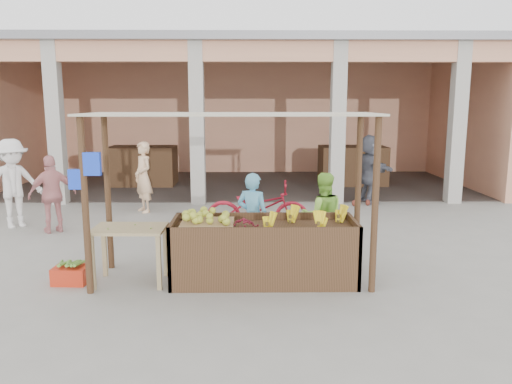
{
  "coord_description": "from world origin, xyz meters",
  "views": [
    {
      "loc": [
        0.3,
        -6.85,
        2.52
      ],
      "look_at": [
        0.4,
        1.2,
        1.08
      ],
      "focal_mm": 35.0,
      "sensor_mm": 36.0,
      "label": 1
    }
  ],
  "objects_px": {
    "fruit_stall": "(264,254)",
    "vendor_green": "(323,214)",
    "side_table": "(130,237)",
    "vendor_blue": "(253,215)",
    "red_crate": "(71,275)",
    "motorcycle": "(258,208)"
  },
  "relations": [
    {
      "from": "fruit_stall",
      "to": "vendor_blue",
      "type": "bearing_deg",
      "value": 99.74
    },
    {
      "from": "fruit_stall",
      "to": "side_table",
      "type": "relative_size",
      "value": 2.57
    },
    {
      "from": "red_crate",
      "to": "motorcycle",
      "type": "distance_m",
      "value": 3.75
    },
    {
      "from": "vendor_green",
      "to": "motorcycle",
      "type": "relative_size",
      "value": 0.72
    },
    {
      "from": "vendor_blue",
      "to": "vendor_green",
      "type": "xyz_separation_m",
      "value": [
        1.14,
        0.14,
        -0.02
      ]
    },
    {
      "from": "side_table",
      "to": "vendor_blue",
      "type": "distance_m",
      "value": 1.98
    },
    {
      "from": "motorcycle",
      "to": "side_table",
      "type": "bearing_deg",
      "value": 147.46
    },
    {
      "from": "fruit_stall",
      "to": "red_crate",
      "type": "xyz_separation_m",
      "value": [
        -2.73,
        -0.08,
        -0.28
      ]
    },
    {
      "from": "fruit_stall",
      "to": "vendor_green",
      "type": "xyz_separation_m",
      "value": [
        0.98,
        1.03,
        0.35
      ]
    },
    {
      "from": "vendor_green",
      "to": "red_crate",
      "type": "bearing_deg",
      "value": 16.77
    },
    {
      "from": "vendor_blue",
      "to": "vendor_green",
      "type": "bearing_deg",
      "value": -149.92
    },
    {
      "from": "vendor_green",
      "to": "motorcycle",
      "type": "xyz_separation_m",
      "value": [
        -1.03,
        1.48,
        -0.21
      ]
    },
    {
      "from": "red_crate",
      "to": "vendor_green",
      "type": "xyz_separation_m",
      "value": [
        3.72,
        1.11,
        0.63
      ]
    },
    {
      "from": "side_table",
      "to": "vendor_blue",
      "type": "height_order",
      "value": "vendor_blue"
    },
    {
      "from": "red_crate",
      "to": "vendor_green",
      "type": "bearing_deg",
      "value": 19.31
    },
    {
      "from": "red_crate",
      "to": "vendor_green",
      "type": "height_order",
      "value": "vendor_green"
    },
    {
      "from": "fruit_stall",
      "to": "vendor_green",
      "type": "distance_m",
      "value": 1.47
    },
    {
      "from": "red_crate",
      "to": "motorcycle",
      "type": "bearing_deg",
      "value": 46.65
    },
    {
      "from": "fruit_stall",
      "to": "motorcycle",
      "type": "xyz_separation_m",
      "value": [
        -0.05,
        2.51,
        0.14
      ]
    },
    {
      "from": "vendor_blue",
      "to": "red_crate",
      "type": "bearing_deg",
      "value": 43.7
    },
    {
      "from": "side_table",
      "to": "vendor_blue",
      "type": "relative_size",
      "value": 0.66
    },
    {
      "from": "fruit_stall",
      "to": "vendor_blue",
      "type": "height_order",
      "value": "vendor_blue"
    }
  ]
}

